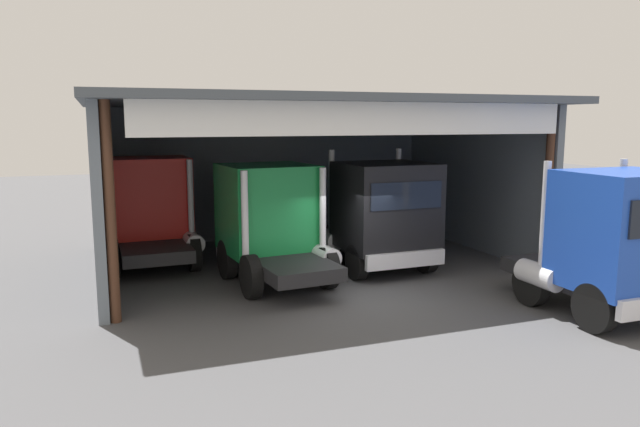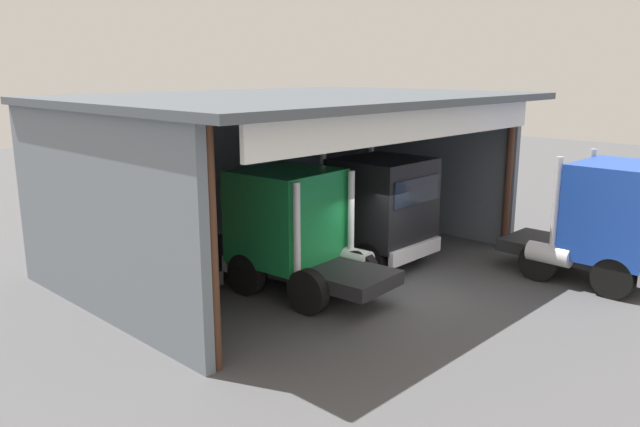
% 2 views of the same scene
% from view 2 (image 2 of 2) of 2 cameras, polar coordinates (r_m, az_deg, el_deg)
% --- Properties ---
extents(ground_plane, '(80.00, 80.00, 0.00)m').
position_cam_2_polar(ground_plane, '(16.90, 7.42, -7.33)').
color(ground_plane, '#4C4C4F').
rests_on(ground_plane, ground).
extents(workshop_shed, '(13.09, 9.63, 5.15)m').
position_cam_2_polar(workshop_shed, '(19.32, -4.28, 6.19)').
color(workshop_shed, slate).
rests_on(workshop_shed, ground).
extents(truck_red_center_right_bay, '(2.81, 4.15, 3.36)m').
position_cam_2_polar(truck_red_center_right_bay, '(17.28, -17.08, -1.18)').
color(truck_red_center_right_bay, red).
rests_on(truck_red_center_right_bay, ground).
extents(truck_green_center_left_bay, '(2.84, 4.64, 3.28)m').
position_cam_2_polar(truck_green_center_left_bay, '(16.60, -2.41, -1.26)').
color(truck_green_center_left_bay, '#197F3D').
rests_on(truck_green_center_left_bay, ground).
extents(truck_black_left_bay, '(2.77, 4.96, 3.61)m').
position_cam_2_polar(truck_black_left_bay, '(19.02, 4.97, 0.53)').
color(truck_black_left_bay, black).
rests_on(truck_black_left_bay, ground).
extents(truck_blue_right_bay, '(2.73, 4.28, 3.57)m').
position_cam_2_polar(truck_blue_right_bay, '(18.92, 24.84, -0.55)').
color(truck_blue_right_bay, '#1E47B7').
rests_on(truck_blue_right_bay, ground).
extents(oil_drum, '(0.58, 0.58, 0.88)m').
position_cam_2_polar(oil_drum, '(25.06, 0.49, 0.60)').
color(oil_drum, '#197233').
rests_on(oil_drum, ground).
extents(tool_cart, '(0.90, 0.60, 1.00)m').
position_cam_2_polar(tool_cart, '(24.30, 1.46, 0.35)').
color(tool_cart, '#1E59A5').
rests_on(tool_cart, ground).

